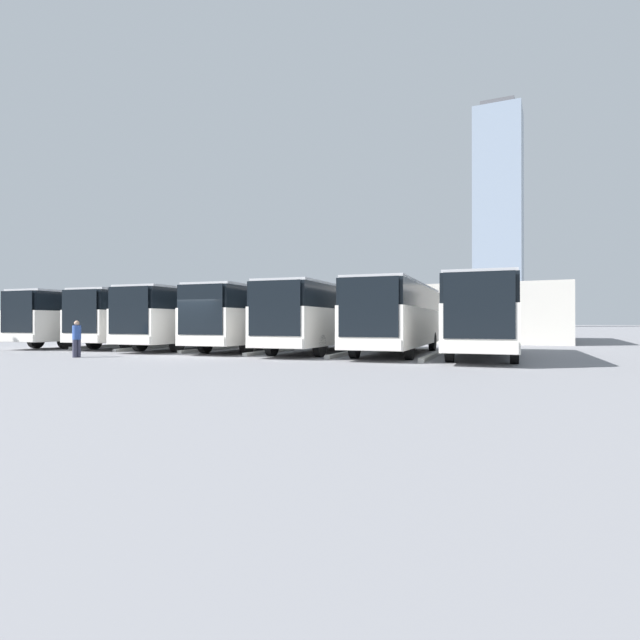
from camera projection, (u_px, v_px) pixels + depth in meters
The scene contains 17 objects.
ground_plane at pixel (191, 356), 21.87m from camera, with size 600.00×600.00×0.00m, color gray.
bus_0 at pixel (484, 314), 21.58m from camera, with size 3.51×11.41×3.29m.
curb_divider_0 at pixel (431, 356), 20.89m from camera, with size 0.24×5.39×0.15m, color #B2B2AD.
bus_1 at pixel (398, 315), 23.45m from camera, with size 3.51×11.41×3.29m.
curb_divider_1 at pixel (346, 353), 22.76m from camera, with size 0.24×5.39×0.15m, color #B2B2AD.
bus_2 at pixel (322, 316), 25.03m from camera, with size 3.51×11.41×3.29m.
curb_divider_2 at pixel (271, 351), 24.34m from camera, with size 0.24×5.39×0.15m, color #B2B2AD.
bus_3 at pixel (259, 316), 26.97m from camera, with size 3.51×11.41×3.29m.
curb_divider_3 at pixel (210, 349), 26.28m from camera, with size 0.24×5.39×0.15m, color #B2B2AD.
bus_4 at pixel (197, 316), 28.36m from camera, with size 3.51×11.41×3.29m.
curb_divider_4 at pixel (150, 348), 27.67m from camera, with size 0.24×5.39×0.15m, color #B2B2AD.
bus_5 at pixel (152, 317), 30.51m from camera, with size 3.51×11.41×3.29m.
curb_divider_5 at pixel (107, 346), 29.82m from camera, with size 0.24×5.39×0.15m, color #B2B2AD.
bus_6 at pixel (97, 317), 31.56m from camera, with size 3.51×11.41×3.29m.
pedestrian at pixel (77, 338), 21.25m from camera, with size 0.36×0.37×1.57m.
station_building at pixel (372, 315), 44.01m from camera, with size 31.43×15.97×4.22m.
office_tower at pixel (498, 217), 182.29m from camera, with size 16.47×16.47×81.34m.
Camera 1 is at (-14.41, 17.42, 1.49)m, focal length 28.00 mm.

